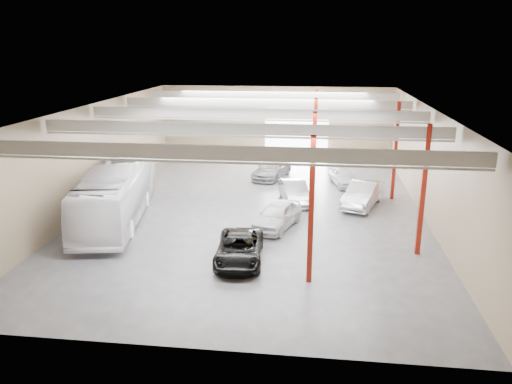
% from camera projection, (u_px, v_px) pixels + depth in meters
% --- Properties ---
extents(depot_shell, '(22.12, 32.12, 7.06)m').
position_uv_depth(depot_shell, '(258.00, 137.00, 32.64)').
color(depot_shell, '#48484D').
rests_on(depot_shell, ground).
extents(coach_bus, '(5.22, 13.14, 3.57)m').
position_uv_depth(coach_bus, '(117.00, 193.00, 31.56)').
color(coach_bus, white).
rests_on(coach_bus, ground).
extents(black_sedan, '(2.69, 5.20, 1.40)m').
position_uv_depth(black_sedan, '(239.00, 249.00, 25.65)').
color(black_sedan, black).
rests_on(black_sedan, ground).
extents(car_row_a, '(3.20, 5.02, 1.59)m').
position_uv_depth(car_row_a, '(277.00, 215.00, 30.39)').
color(car_row_a, silver).
rests_on(car_row_a, ground).
extents(car_row_b, '(2.70, 4.90, 1.53)m').
position_uv_depth(car_row_b, '(294.00, 192.00, 35.25)').
color(car_row_b, '#A2A2A7').
rests_on(car_row_b, ground).
extents(car_row_c, '(3.45, 5.59, 1.51)m').
position_uv_depth(car_row_c, '(272.00, 169.00, 41.93)').
color(car_row_c, gray).
rests_on(car_row_c, ground).
extents(car_right_near, '(3.41, 5.45, 1.70)m').
position_uv_depth(car_right_near, '(363.00, 194.00, 34.43)').
color(car_right_near, silver).
rests_on(car_right_near, ground).
extents(car_right_far, '(2.63, 4.36, 1.39)m').
position_uv_depth(car_right_far, '(344.00, 177.00, 39.54)').
color(car_right_far, silver).
rests_on(car_right_far, ground).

